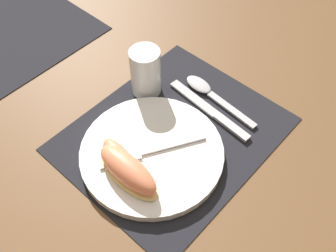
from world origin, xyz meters
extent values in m
plane|color=brown|center=(0.00, 0.00, 0.00)|extent=(3.00, 3.00, 0.00)
cube|color=black|center=(0.00, 0.00, 0.00)|extent=(0.40, 0.33, 0.00)
cube|color=black|center=(-0.06, 0.49, 0.00)|extent=(0.40, 0.33, 0.00)
cylinder|color=white|center=(-0.06, -0.01, 0.01)|extent=(0.26, 0.26, 0.02)
cylinder|color=silver|center=(0.05, 0.12, 0.06)|extent=(0.06, 0.06, 0.10)
cylinder|color=#F9AD19|center=(0.05, 0.12, 0.02)|extent=(0.05, 0.05, 0.04)
cube|color=#BCBCC1|center=(0.09, -0.08, 0.01)|extent=(0.02, 0.08, 0.01)
cube|color=#BCBCC1|center=(0.09, 0.03, 0.01)|extent=(0.03, 0.12, 0.01)
cube|color=#BCBCC1|center=(0.12, -0.05, 0.01)|extent=(0.02, 0.12, 0.01)
ellipsoid|color=#BCBCC1|center=(0.13, 0.04, 0.01)|extent=(0.04, 0.07, 0.01)
cube|color=#BCBCC1|center=(-0.03, -0.03, 0.02)|extent=(0.11, 0.07, 0.00)
cube|color=#BCBCC1|center=(-0.12, 0.02, 0.02)|extent=(0.08, 0.06, 0.00)
ellipsoid|color=#F4DB84|center=(-0.12, 0.01, 0.02)|extent=(0.07, 0.12, 0.01)
ellipsoid|color=#F4845B|center=(-0.12, 0.01, 0.04)|extent=(0.06, 0.11, 0.03)
ellipsoid|color=#F4DB84|center=(-0.13, -0.01, 0.02)|extent=(0.05, 0.14, 0.01)
ellipsoid|color=#F4845B|center=(-0.13, -0.01, 0.04)|extent=(0.05, 0.13, 0.04)
camera|label=1|loc=(-0.34, -0.30, 0.61)|focal=42.00mm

